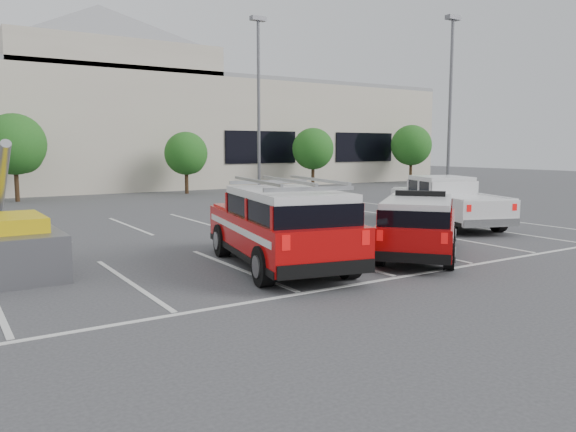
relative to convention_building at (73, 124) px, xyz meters
name	(u,v)px	position (x,y,z in m)	size (l,w,h in m)	color
ground	(326,257)	(-0.18, -31.86, -4.72)	(120.00, 120.00, 0.00)	#3A3A3D
stall_markings	(247,235)	(-0.18, -27.36, -4.71)	(23.00, 15.00, 0.01)	silver
convention_building	(73,124)	(0.00, 0.00, 0.00)	(60.00, 16.99, 13.20)	beige
tree_mid_left	(16,146)	(-5.09, -9.82, -1.68)	(3.37, 3.37, 4.85)	#3F2B19
tree_mid_right	(187,155)	(4.91, -9.82, -2.22)	(2.77, 2.77, 3.99)	#3F2B19
tree_right	(314,150)	(14.91, -9.82, -1.95)	(3.07, 3.07, 4.42)	#3F2B19
tree_far_right	(412,147)	(24.91, -9.82, -1.68)	(3.37, 3.37, 4.85)	#3F2B19
light_pole_mid	(259,108)	(6.82, -15.86, 0.47)	(0.90, 0.60, 10.24)	#59595E
light_pole_right	(450,108)	(15.82, -21.86, 0.47)	(0.90, 0.60, 10.24)	#59595E
fire_chief_suv	(418,230)	(2.04, -33.13, -3.99)	(5.05, 4.71, 1.78)	#B30809
white_pickup	(446,206)	(7.53, -29.22, -3.98)	(4.08, 6.43, 1.87)	silver
ladder_suv	(281,232)	(-1.89, -32.31, -3.82)	(3.34, 6.02, 2.24)	#B30809
utility_rig	(3,249)	(-7.86, -29.62, -4.09)	(3.12, 3.77, 3.18)	#59595E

